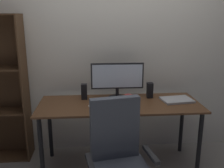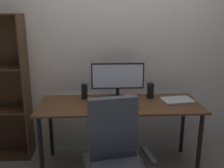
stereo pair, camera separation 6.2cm
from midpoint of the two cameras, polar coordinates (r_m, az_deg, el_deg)
ground_plane at (r=2.98m, az=2.25°, el=-17.96°), size 12.00×12.00×0.00m
back_wall at (r=3.00m, az=1.66°, el=8.91°), size 6.40×0.10×2.60m
desk at (r=2.68m, az=2.40°, el=-6.14°), size 1.69×0.64×0.74m
monitor at (r=2.75m, az=1.94°, el=1.35°), size 0.58×0.20×0.40m
keyboard at (r=2.47m, az=1.63°, el=-5.62°), size 0.29×0.12×0.02m
mouse at (r=2.52m, az=6.00°, el=-5.14°), size 0.06×0.10×0.03m
coffee_mug at (r=2.62m, az=4.37°, el=-3.50°), size 0.09×0.08×0.10m
laptop at (r=2.80m, az=15.21°, el=-3.59°), size 0.35×0.27×0.02m
speaker_left at (r=2.78m, az=-5.61°, el=-1.69°), size 0.06×0.07×0.17m
speaker_right at (r=2.84m, az=9.31°, el=-1.46°), size 0.06×0.07×0.17m
paper_sheet at (r=2.48m, az=-1.76°, el=-5.75°), size 0.27×0.33×0.00m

